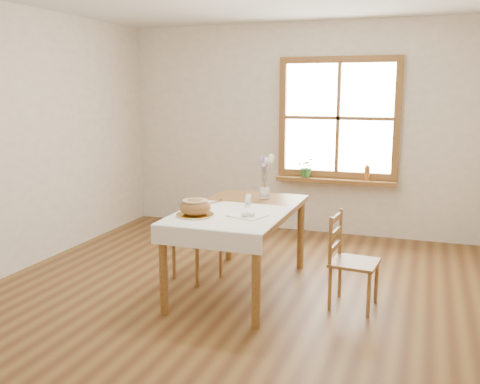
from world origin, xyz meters
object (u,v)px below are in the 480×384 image
(chair_right, at_px, (355,261))
(bread_plate, at_px, (195,215))
(dining_table, at_px, (240,218))
(chair_left, at_px, (197,239))
(flower_vase, at_px, (265,194))

(chair_right, bearing_deg, bread_plate, 110.87)
(dining_table, height_order, chair_left, chair_left)
(chair_left, xyz_separation_m, flower_vase, (0.56, 0.37, 0.41))
(chair_left, distance_m, bread_plate, 0.69)
(chair_left, relative_size, bread_plate, 2.60)
(bread_plate, bearing_deg, chair_left, 113.04)
(chair_right, height_order, bread_plate, chair_right)
(dining_table, relative_size, chair_left, 2.03)
(chair_left, xyz_separation_m, chair_right, (1.51, -0.18, 0.00))
(dining_table, bearing_deg, chair_right, -4.48)
(bread_plate, height_order, flower_vase, flower_vase)
(flower_vase, bearing_deg, chair_right, -30.12)
(chair_right, distance_m, bread_plate, 1.38)
(dining_table, height_order, bread_plate, bread_plate)
(bread_plate, bearing_deg, flower_vase, 69.96)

